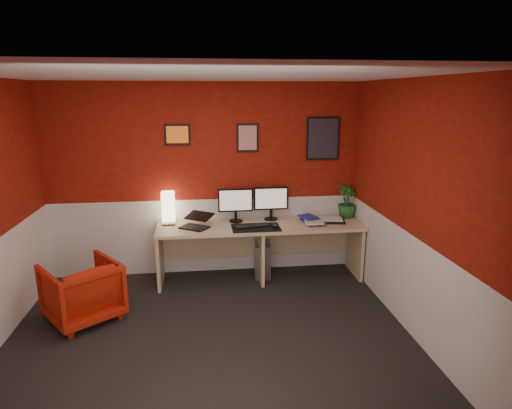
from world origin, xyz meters
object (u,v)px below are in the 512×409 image
object	(u,v)px
laptop	(194,220)
potted_plant	(347,202)
armchair	(82,291)
shoji_lamp	(168,209)
desk	(260,252)
monitor_right	(271,198)
pc_tower	(262,258)
zen_tray	(330,221)
monitor_left	(236,200)

from	to	relation	value
laptop	potted_plant	distance (m)	2.04
laptop	armchair	distance (m)	1.51
shoji_lamp	potted_plant	size ratio (longest dim) A/B	0.92
desk	monitor_right	bearing A→B (deg)	52.05
monitor_right	pc_tower	world-z (taller)	monitor_right
desk	zen_tray	distance (m)	1.00
laptop	armchair	bearing A→B (deg)	-112.56
desk	monitor_right	size ratio (longest dim) A/B	4.48
monitor_left	potted_plant	world-z (taller)	monitor_left
zen_tray	armchair	world-z (taller)	zen_tray
laptop	desk	bearing A→B (deg)	36.62
zen_tray	monitor_right	bearing A→B (deg)	165.38
desk	zen_tray	size ratio (longest dim) A/B	7.43
desk	shoji_lamp	xyz separation A→B (m)	(-1.15, 0.18, 0.56)
potted_plant	laptop	bearing A→B (deg)	-173.36
monitor_right	zen_tray	distance (m)	0.83
desk	monitor_right	world-z (taller)	monitor_right
laptop	monitor_left	distance (m)	0.60
potted_plant	monitor_left	bearing A→B (deg)	-179.26
shoji_lamp	laptop	distance (m)	0.40
shoji_lamp	armchair	size ratio (longest dim) A/B	0.57
desk	laptop	bearing A→B (deg)	-177.52
shoji_lamp	zen_tray	world-z (taller)	shoji_lamp
monitor_left	monitor_right	size ratio (longest dim) A/B	1.00
potted_plant	armchair	size ratio (longest dim) A/B	0.62
pc_tower	desk	bearing A→B (deg)	-104.43
desk	armchair	distance (m)	2.17
potted_plant	armchair	world-z (taller)	potted_plant
desk	monitor_left	world-z (taller)	monitor_left
monitor_left	pc_tower	world-z (taller)	monitor_left
pc_tower	shoji_lamp	bearing A→B (deg)	-177.05
laptop	zen_tray	xyz separation A→B (m)	(1.75, 0.06, -0.09)
shoji_lamp	pc_tower	distance (m)	1.39
laptop	potted_plant	xyz separation A→B (m)	(2.03, 0.24, 0.11)
monitor_right	pc_tower	xyz separation A→B (m)	(-0.13, -0.09, -0.80)
desk	potted_plant	world-z (taller)	potted_plant
monitor_right	zen_tray	bearing A→B (deg)	-14.62
potted_plant	shoji_lamp	bearing A→B (deg)	-179.54
shoji_lamp	armchair	world-z (taller)	shoji_lamp
desk	pc_tower	distance (m)	0.20
pc_tower	monitor_right	bearing A→B (deg)	39.88
zen_tray	desk	bearing A→B (deg)	-178.36
pc_tower	laptop	bearing A→B (deg)	-163.78
monitor_right	potted_plant	distance (m)	1.03
laptop	pc_tower	bearing A→B (deg)	45.24
pc_tower	armchair	size ratio (longest dim) A/B	0.64
desk	armchair	xyz separation A→B (m)	(-2.01, -0.81, -0.04)
shoji_lamp	pc_tower	xyz separation A→B (m)	(1.20, -0.05, -0.70)
laptop	monitor_left	xyz separation A→B (m)	(0.53, 0.22, 0.18)
monitor_left	zen_tray	world-z (taller)	monitor_left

